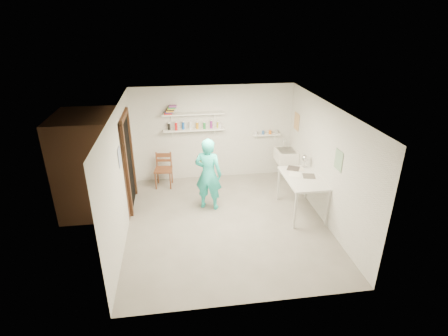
{
  "coord_description": "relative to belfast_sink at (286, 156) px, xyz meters",
  "views": [
    {
      "loc": [
        -0.92,
        -6.09,
        3.97
      ],
      "look_at": [
        0.0,
        0.4,
        1.05
      ],
      "focal_mm": 28.0,
      "sensor_mm": 36.0,
      "label": 1
    }
  ],
  "objects": [
    {
      "name": "papers",
      "position": [
        -0.11,
        -1.53,
        0.14
      ],
      "size": [
        0.3,
        0.22,
        0.02
      ],
      "color": "silver",
      "rests_on": "work_table"
    },
    {
      "name": "wall_back",
      "position": [
        -1.75,
        0.56,
        0.5
      ],
      "size": [
        4.0,
        0.02,
        2.4
      ],
      "primitive_type": "cube",
      "color": "silver",
      "rests_on": "ground"
    },
    {
      "name": "wall_right",
      "position": [
        0.26,
        -1.7,
        0.5
      ],
      "size": [
        0.02,
        4.5,
        2.4
      ],
      "primitive_type": "cube",
      "color": "silver",
      "rests_on": "ground"
    },
    {
      "name": "belfast_sink",
      "position": [
        0.0,
        0.0,
        0.0
      ],
      "size": [
        0.48,
        0.6,
        0.3
      ],
      "primitive_type": "cube",
      "color": "white",
      "rests_on": "wall_right"
    },
    {
      "name": "ledge_pots",
      "position": [
        -0.4,
        0.47,
        0.48
      ],
      "size": [
        0.48,
        0.07,
        0.09
      ],
      "color": "silver",
      "rests_on": "ledge_shelf"
    },
    {
      "name": "book_stack",
      "position": [
        -2.79,
        0.43,
        1.16
      ],
      "size": [
        0.3,
        0.14,
        0.2
      ],
      "color": "red",
      "rests_on": "shelf_upper"
    },
    {
      "name": "man",
      "position": [
        -2.05,
        -1.04,
        0.11
      ],
      "size": [
        0.69,
        0.58,
        1.62
      ],
      "primitive_type": "imported",
      "rotation": [
        0.0,
        0.0,
        2.77
      ],
      "color": "#29CEC2",
      "rests_on": "ground"
    },
    {
      "name": "poster_right_b",
      "position": [
        0.24,
        -2.25,
        0.8
      ],
      "size": [
        0.01,
        0.3,
        0.38
      ],
      "primitive_type": "cube",
      "color": "#3F724C",
      "rests_on": "wall_right"
    },
    {
      "name": "ceiling",
      "position": [
        -1.75,
        -1.7,
        1.71
      ],
      "size": [
        4.0,
        4.5,
        0.02
      ],
      "primitive_type": "cube",
      "color": "silver",
      "rests_on": "wall_back"
    },
    {
      "name": "spray_cans",
      "position": [
        -2.25,
        0.43,
        0.75
      ],
      "size": [
        1.29,
        0.06,
        0.17
      ],
      "color": "black",
      "rests_on": "shelf_lower"
    },
    {
      "name": "poster_right_a",
      "position": [
        0.24,
        0.1,
        0.85
      ],
      "size": [
        0.01,
        0.34,
        0.42
      ],
      "primitive_type": "cube",
      "color": "#995933",
      "rests_on": "wall_right"
    },
    {
      "name": "poster_left",
      "position": [
        -3.74,
        -1.65,
        0.85
      ],
      "size": [
        0.01,
        0.28,
        0.36
      ],
      "primitive_type": "cube",
      "color": "#334C7F",
      "rests_on": "wall_left"
    },
    {
      "name": "shelf_upper",
      "position": [
        -2.25,
        0.43,
        1.05
      ],
      "size": [
        1.5,
        0.22,
        0.03
      ],
      "primitive_type": "cube",
      "color": "white",
      "rests_on": "wall_back"
    },
    {
      "name": "shelf_lower",
      "position": [
        -2.25,
        0.43,
        0.65
      ],
      "size": [
        1.5,
        0.22,
        0.03
      ],
      "primitive_type": "cube",
      "color": "white",
      "rests_on": "wall_back"
    },
    {
      "name": "door_jamb_far",
      "position": [
        -3.72,
        -0.15,
        0.3
      ],
      "size": [
        0.06,
        0.1,
        2.0
      ],
      "primitive_type": "cube",
      "color": "brown",
      "rests_on": "ground"
    },
    {
      "name": "door_lintel",
      "position": [
        -3.72,
        -0.65,
        1.35
      ],
      "size": [
        0.06,
        1.05,
        0.1
      ],
      "primitive_type": "cube",
      "color": "brown",
      "rests_on": "wall_left"
    },
    {
      "name": "work_table",
      "position": [
        -0.11,
        -1.53,
        -0.28
      ],
      "size": [
        0.75,
        1.25,
        0.83
      ],
      "primitive_type": "cube",
      "color": "silver",
      "rests_on": "ground"
    },
    {
      "name": "corridor_box",
      "position": [
        -4.45,
        -0.65,
        0.35
      ],
      "size": [
        1.4,
        1.5,
        2.1
      ],
      "primitive_type": "cube",
      "color": "brown",
      "rests_on": "ground"
    },
    {
      "name": "doorway_recess",
      "position": [
        -3.74,
        -0.65,
        0.3
      ],
      "size": [
        0.02,
        0.9,
        2.0
      ],
      "primitive_type": "cube",
      "color": "black",
      "rests_on": "wall_left"
    },
    {
      "name": "ledge_shelf",
      "position": [
        -0.4,
        0.47,
        0.42
      ],
      "size": [
        0.7,
        0.14,
        0.03
      ],
      "primitive_type": "cube",
      "color": "white",
      "rests_on": "wall_back"
    },
    {
      "name": "wall_clock",
      "position": [
        -2.13,
        -0.84,
        0.38
      ],
      "size": [
        0.28,
        0.14,
        0.29
      ],
      "primitive_type": "cylinder",
      "rotation": [
        1.57,
        0.0,
        -0.37
      ],
      "color": "beige",
      "rests_on": "man"
    },
    {
      "name": "door_jamb_near",
      "position": [
        -3.72,
        -1.15,
        0.3
      ],
      "size": [
        0.06,
        0.1,
        2.0
      ],
      "primitive_type": "cube",
      "color": "brown",
      "rests_on": "ground"
    },
    {
      "name": "wall_left",
      "position": [
        -3.76,
        -1.7,
        0.5
      ],
      "size": [
        0.02,
        4.5,
        2.4
      ],
      "primitive_type": "cube",
      "color": "silver",
      "rests_on": "ground"
    },
    {
      "name": "wooden_chair",
      "position": [
        -3.05,
        0.15,
        -0.25
      ],
      "size": [
        0.46,
        0.44,
        0.89
      ],
      "primitive_type": "cube",
      "rotation": [
        0.0,
        0.0,
        -0.12
      ],
      "color": "brown",
      "rests_on": "ground"
    },
    {
      "name": "floor",
      "position": [
        -1.75,
        -1.7,
        -0.71
      ],
      "size": [
        4.0,
        4.5,
        0.02
      ],
      "primitive_type": "cube",
      "color": "slate",
      "rests_on": "ground"
    },
    {
      "name": "wall_front",
      "position": [
        -1.75,
        -3.96,
        0.5
      ],
      "size": [
        4.0,
        0.02,
        2.4
      ],
      "primitive_type": "cube",
      "color": "silver",
      "rests_on": "ground"
    },
    {
      "name": "desk_lamp",
      "position": [
        0.1,
        -1.03,
        0.35
      ],
      "size": [
        0.16,
        0.16,
        0.16
      ],
      "primitive_type": "sphere",
      "color": "silver",
      "rests_on": "work_table"
    }
  ]
}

